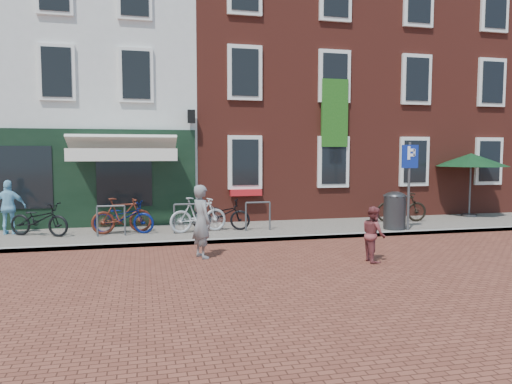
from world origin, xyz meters
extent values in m
plane|color=brown|center=(0.00, 0.00, 0.00)|extent=(80.00, 80.00, 0.00)
cube|color=slate|center=(1.00, 1.50, 0.05)|extent=(24.00, 3.00, 0.10)
cube|color=silver|center=(-5.00, 7.00, 4.50)|extent=(8.00, 8.00, 9.00)
cube|color=maroon|center=(2.00, 7.00, 5.00)|extent=(6.00, 8.00, 10.00)
cube|color=maroon|center=(8.00, 7.00, 5.00)|extent=(6.00, 8.00, 10.00)
cylinder|color=#353537|center=(4.41, 0.53, 0.57)|extent=(0.63, 0.63, 0.95)
ellipsoid|color=#353537|center=(4.41, 0.53, 1.12)|extent=(0.63, 0.63, 0.28)
cylinder|color=#4C4C4F|center=(4.67, 0.25, 1.35)|extent=(0.07, 0.07, 2.51)
cube|color=navy|center=(4.67, 0.23, 2.20)|extent=(0.50, 0.04, 0.65)
cylinder|color=#4C4C4F|center=(8.34, 2.40, 0.14)|extent=(0.50, 0.50, 0.08)
cylinder|color=#4C4C4F|center=(8.34, 2.40, 1.13)|extent=(0.06, 0.06, 2.06)
cone|color=#0F3619|center=(8.34, 2.40, 2.16)|extent=(2.46, 2.46, 0.45)
imported|color=slate|center=(-1.43, -1.50, 0.80)|extent=(0.58, 0.69, 1.61)
imported|color=brown|center=(2.07, -2.72, 0.59)|extent=(0.49, 0.60, 1.18)
imported|color=#87CAE9|center=(-6.20, 2.14, 0.84)|extent=(0.87, 0.38, 1.47)
imported|color=black|center=(-5.35, 1.65, 0.54)|extent=(1.78, 1.22, 0.88)
imported|color=#5A2115|center=(-3.24, 1.59, 0.59)|extent=(1.69, 0.79, 0.98)
imported|color=#071351|center=(-3.20, 1.58, 0.54)|extent=(1.78, 1.01, 0.88)
imported|color=#AEADB0|center=(-1.18, 1.30, 0.59)|extent=(1.69, 0.78, 0.98)
imported|color=black|center=(-0.51, 1.55, 0.54)|extent=(1.78, 1.07, 0.88)
imported|color=black|center=(5.36, 1.78, 0.59)|extent=(1.69, 0.72, 0.98)
camera|label=1|loc=(-2.65, -11.81, 2.30)|focal=33.36mm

